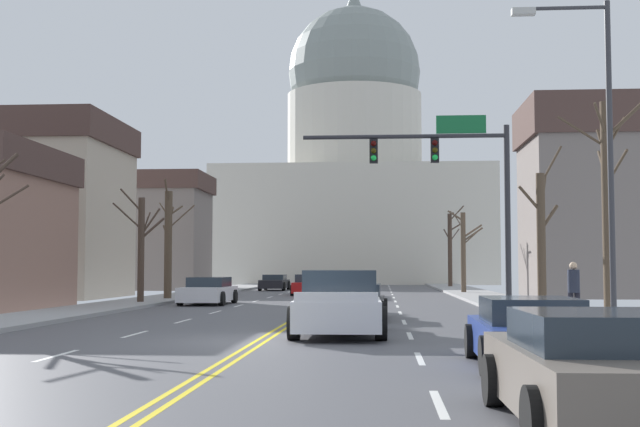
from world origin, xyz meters
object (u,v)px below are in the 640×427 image
Objects in this scene: sedan_near_00 at (356,303)px; sedan_oncoming_00 at (208,291)px; pedestrian_01 at (574,289)px; signal_gantry at (451,171)px; sedan_near_03 at (598,372)px; sedan_oncoming_02 at (275,283)px; pickup_truck_near_01 at (339,306)px; street_lamp_right at (597,135)px; sedan_oncoming_01 at (309,285)px; sedan_near_02 at (529,334)px.

sedan_oncoming_00 is at bearing 124.04° from sedan_near_00.
pedestrian_01 reaches higher than sedan_oncoming_00.
sedan_near_03 is at bearing -90.93° from signal_gantry.
sedan_oncoming_00 reaches higher than sedan_oncoming_02.
signal_gantry is at bearing 70.52° from pickup_truck_near_01.
sedan_near_03 and sedan_oncoming_00 have the same top height.
street_lamp_right is 1.75× the size of sedan_near_00.
pickup_truck_near_01 is at bearing -83.55° from sedan_oncoming_01.
pedestrian_01 is at bearing -69.79° from signal_gantry.
street_lamp_right reaches higher than pedestrian_01.
sedan_near_00 is at bearing 99.65° from sedan_near_03.
signal_gantry is at bearing 52.15° from sedan_near_00.
sedan_near_02 is 25.60m from sedan_oncoming_00.
sedan_near_02 is 47.71m from sedan_oncoming_02.
street_lamp_right is at bearing -78.56° from signal_gantry.
street_lamp_right is 1.84× the size of sedan_oncoming_01.
pickup_truck_near_01 is 1.25× the size of sedan_near_02.
pedestrian_01 is at bearing -45.60° from sedan_oncoming_00.
signal_gantry is 1.74× the size of sedan_near_00.
sedan_near_02 is 36.91m from sedan_oncoming_01.
street_lamp_right is 1.79× the size of sedan_near_03.
sedan_near_03 is at bearing -80.86° from sedan_oncoming_01.
pedestrian_01 reaches higher than sedan_oncoming_01.
street_lamp_right is 4.60× the size of pedestrian_01.
sedan_oncoming_02 is at bearing 101.74° from sedan_near_00.
signal_gantry is 1.00× the size of street_lamp_right.
signal_gantry is 4.59× the size of pedestrian_01.
street_lamp_right is 1.72× the size of sedan_oncoming_00.
sedan_near_00 is 1.06× the size of sedan_oncoming_01.
sedan_oncoming_00 is (-10.61, 6.06, -4.80)m from signal_gantry.
sedan_oncoming_01 is at bearing 74.71° from sedan_oncoming_00.
sedan_near_02 is 2.49× the size of pedestrian_01.
street_lamp_right is 32.68m from sedan_oncoming_01.
pickup_truck_near_01 reaches higher than sedan_oncoming_01.
sedan_near_02 is 1.00× the size of sedan_oncoming_01.
pickup_truck_near_01 reaches higher than sedan_oncoming_02.
street_lamp_right reaches higher than sedan_oncoming_00.
sedan_oncoming_02 is (-7.02, 33.76, 0.01)m from sedan_near_00.
sedan_oncoming_02 is at bearing 99.62° from pickup_truck_near_01.
sedan_near_00 is 23.72m from sedan_oncoming_01.
street_lamp_right reaches higher than sedan_near_03.
signal_gantry is 31.47m from sedan_oncoming_02.
sedan_oncoming_01 is at bearing -71.67° from sedan_oncoming_02.
sedan_near_00 is at bearing -55.96° from sedan_oncoming_00.
sedan_near_02 is (-2.57, -5.28, -4.26)m from street_lamp_right.
sedan_near_03 is (3.12, -18.32, 0.05)m from sedan_near_00.
sedan_oncoming_01 reaches higher than sedan_oncoming_00.
sedan_oncoming_01 is at bearing 110.49° from signal_gantry.
sedan_oncoming_02 is at bearing 101.01° from sedan_near_03.
sedan_near_02 is at bearing 87.56° from sedan_near_03.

